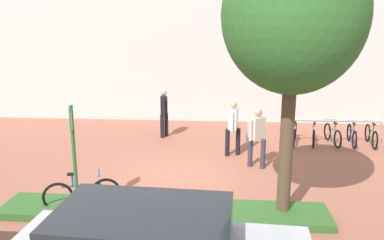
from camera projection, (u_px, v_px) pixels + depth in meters
name	position (u px, v px, depth m)	size (l,w,h in m)	color
ground_plane	(177.00, 179.00, 10.64)	(60.00, 60.00, 0.00)	#9E5B47
planter_strip	(163.00, 211.00, 8.65)	(7.00, 1.10, 0.16)	#336028
tree_sidewalk	(294.00, 16.00, 7.64)	(2.77, 2.77, 5.68)	brown
parking_sign_post	(73.00, 144.00, 8.44)	(0.10, 0.36, 2.37)	#2D7238
bike_at_sign	(82.00, 194.00, 8.88)	(1.61, 0.62, 0.86)	black
bike_rack_cluster	(333.00, 134.00, 13.62)	(3.21, 1.58, 0.83)	#99999E
bollard_steel	(249.00, 135.00, 13.12)	(0.16, 0.16, 0.90)	#ADADB2
person_suited_navy	(164.00, 110.00, 14.32)	(0.31, 0.60, 1.72)	black
person_casual_tan	(233.00, 125.00, 12.31)	(0.47, 0.60, 1.72)	black
person_shirt_white	(257.00, 134.00, 11.27)	(0.49, 0.44, 1.72)	#383342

